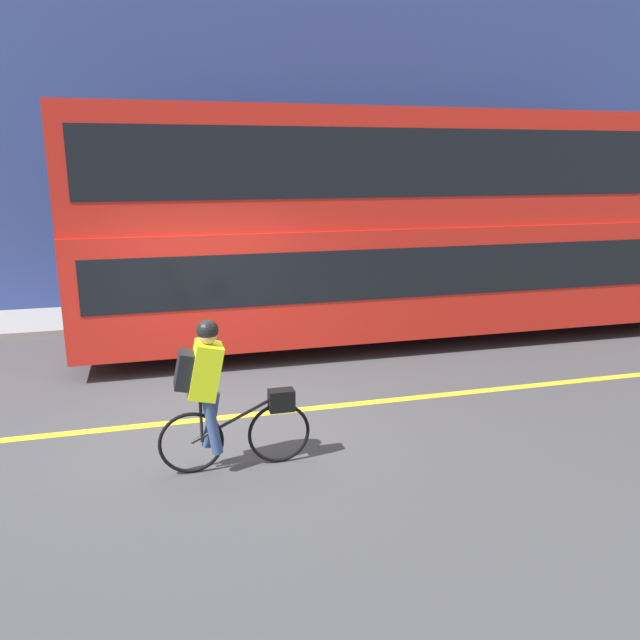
{
  "coord_description": "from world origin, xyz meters",
  "views": [
    {
      "loc": [
        -0.64,
        -6.96,
        3.03
      ],
      "look_at": [
        1.43,
        0.75,
        1.0
      ],
      "focal_mm": 35.0,
      "sensor_mm": 36.0,
      "label": 1
    }
  ],
  "objects": [
    {
      "name": "bus",
      "position": [
        4.01,
        3.04,
        2.1
      ],
      "size": [
        11.78,
        2.47,
        3.81
      ],
      "color": "black",
      "rests_on": "ground_plane"
    },
    {
      "name": "ground_plane",
      "position": [
        0.0,
        0.0,
        0.0
      ],
      "size": [
        80.0,
        80.0,
        0.0
      ],
      "primitive_type": "plane",
      "color": "#424244"
    },
    {
      "name": "road_center_line",
      "position": [
        0.0,
        0.17,
        0.0
      ],
      "size": [
        50.0,
        0.14,
        0.01
      ],
      "primitive_type": "cube",
      "color": "yellow",
      "rests_on": "ground_plane"
    },
    {
      "name": "cyclist_on_bike",
      "position": [
        -0.12,
        -1.13,
        0.85
      ],
      "size": [
        1.54,
        0.32,
        1.57
      ],
      "color": "black",
      "rests_on": "ground_plane"
    },
    {
      "name": "building_facade",
      "position": [
        0.0,
        6.74,
        3.58
      ],
      "size": [
        60.0,
        0.3,
        7.16
      ],
      "color": "#33478C",
      "rests_on": "ground_plane"
    },
    {
      "name": "sidewalk_curb",
      "position": [
        0.0,
        5.62,
        0.05
      ],
      "size": [
        60.0,
        1.96,
        0.1
      ],
      "color": "gray",
      "rests_on": "ground_plane"
    }
  ]
}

